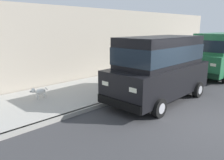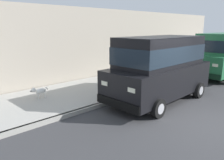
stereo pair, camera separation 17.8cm
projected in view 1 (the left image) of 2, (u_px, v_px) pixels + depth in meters
The scene contains 7 objects.
ground_plane at pixel (205, 119), 7.09m from camera, with size 80.00×80.00×0.00m, color #38383A.
curb at pixel (130, 96), 9.29m from camera, with size 0.16×64.00×0.14m, color gray.
sidewalk at pixel (101, 87), 10.54m from camera, with size 3.60×64.00×0.14m, color #A8A59E.
car_black_van at pixel (160, 66), 8.61m from camera, with size 2.23×4.95×2.52m.
car_green_van at pixel (221, 53), 12.93m from camera, with size 2.17×4.92×2.52m.
dog_white at pixel (39, 92), 8.61m from camera, with size 0.21×0.75×0.49m.
building_facade at pixel (127, 42), 14.38m from camera, with size 0.50×20.00×3.86m, color #9E9384.
Camera 1 is at (2.62, -6.75, 2.88)m, focal length 35.60 mm.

